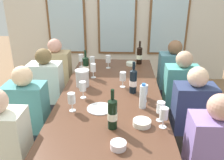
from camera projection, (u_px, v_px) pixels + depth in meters
name	position (u px, v px, depth m)	size (l,w,h in m)	color
ground_plane	(111.00, 148.00, 2.81)	(12.00, 12.00, 0.00)	#856243
back_wall_with_windows	(117.00, 3.00, 4.33)	(4.23, 0.10, 2.90)	silver
dining_table	(111.00, 97.00, 2.56)	(1.03, 2.23, 0.74)	#513122
white_plate_0	(100.00, 109.00, 2.17)	(0.24, 0.24, 0.01)	white
metal_pitcher	(82.00, 78.00, 2.62)	(0.16, 0.16, 0.19)	silver
wine_bottle_0	(86.00, 66.00, 2.90)	(0.08, 0.08, 0.32)	black
wine_bottle_1	(133.00, 81.00, 2.45)	(0.08, 0.08, 0.34)	black
wine_bottle_2	(112.00, 113.00, 1.85)	(0.08, 0.08, 0.34)	black
wine_bottle_3	(139.00, 55.00, 3.32)	(0.08, 0.08, 0.33)	black
tasting_bowl_0	(142.00, 123.00, 1.92)	(0.15, 0.15, 0.05)	white
tasting_bowl_1	(118.00, 145.00, 1.66)	(0.11, 0.11, 0.05)	white
tasting_bowl_2	(131.00, 64.00, 3.30)	(0.13, 0.13, 0.04)	white
water_bottle	(143.00, 96.00, 2.16)	(0.06, 0.06, 0.24)	white
wine_glass_0	(161.00, 108.00, 1.95)	(0.07, 0.07, 0.17)	white
wine_glass_1	(92.00, 60.00, 3.11)	(0.07, 0.07, 0.17)	white
wine_glass_2	(81.00, 58.00, 3.21)	(0.07, 0.07, 0.17)	white
wine_glass_3	(108.00, 60.00, 3.16)	(0.07, 0.07, 0.17)	white
wine_glass_4	(72.00, 99.00, 2.10)	(0.07, 0.07, 0.17)	white
wine_glass_5	(144.00, 90.00, 2.27)	(0.07, 0.07, 0.17)	white
wine_glass_6	(83.00, 87.00, 2.34)	(0.07, 0.07, 0.17)	white
wine_glass_7	(93.00, 68.00, 2.84)	(0.07, 0.07, 0.17)	white
wine_glass_8	(164.00, 114.00, 1.86)	(0.07, 0.07, 0.17)	white
wine_glass_9	(123.00, 77.00, 2.59)	(0.07, 0.07, 0.17)	white
seated_person_0	(6.00, 156.00, 1.91)	(0.38, 0.24, 1.11)	#382A3D
seated_person_2	(29.00, 122.00, 2.37)	(0.38, 0.24, 1.11)	#21303A
seated_person_3	(191.00, 123.00, 2.35)	(0.38, 0.24, 1.11)	#36362C
seated_person_4	(48.00, 94.00, 2.94)	(0.38, 0.24, 1.11)	#363239
seated_person_5	(180.00, 99.00, 2.84)	(0.38, 0.24, 1.11)	#2C2D2D
seated_person_6	(58.00, 79.00, 3.40)	(0.38, 0.24, 1.11)	#3A2232
seated_person_7	(172.00, 82.00, 3.31)	(0.38, 0.24, 1.11)	#29283D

